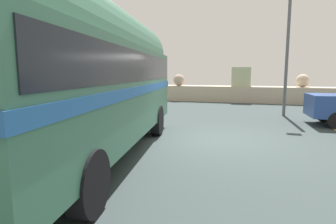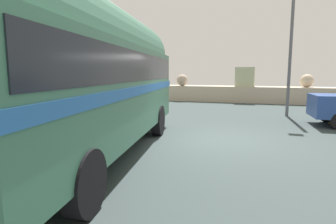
# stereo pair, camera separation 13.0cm
# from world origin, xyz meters

# --- Properties ---
(ground) EXTENTS (32.00, 26.00, 0.02)m
(ground) POSITION_xyz_m (0.00, 0.00, 0.01)
(ground) COLOR #333F3F
(breakwater) EXTENTS (31.36, 1.87, 2.41)m
(breakwater) POSITION_xyz_m (-0.04, 11.79, 0.68)
(breakwater) COLOR #BFAE97
(breakwater) RESTS_ON ground
(vintage_coach) EXTENTS (3.82, 8.87, 3.70)m
(vintage_coach) POSITION_xyz_m (-2.59, -2.72, 2.05)
(vintage_coach) COLOR black
(vintage_coach) RESTS_ON ground
(second_coach) EXTENTS (2.73, 8.67, 3.70)m
(second_coach) POSITION_xyz_m (-7.06, -0.79, 2.05)
(second_coach) COLOR black
(second_coach) RESTS_ON ground
(lamp_post) EXTENTS (0.65, 0.81, 5.77)m
(lamp_post) POSITION_xyz_m (2.27, 5.69, 3.29)
(lamp_post) COLOR #5B5B60
(lamp_post) RESTS_ON ground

